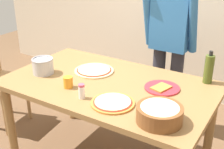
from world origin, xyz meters
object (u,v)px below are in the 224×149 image
(dining_table, at_px, (109,93))
(salt_shaker, at_px, (82,91))
(olive_oil_bottle, at_px, (209,69))
(cup_orange, at_px, (68,82))
(pizza_cooked_on_tray, at_px, (113,102))
(pizza_raw_on_board, at_px, (94,70))
(popcorn_bowl, at_px, (160,113))
(steel_pot, at_px, (43,66))
(person_cook, at_px, (170,39))
(plate_with_slice, at_px, (162,88))

(dining_table, relative_size, salt_shaker, 15.09)
(olive_oil_bottle, xyz_separation_m, cup_orange, (-0.85, -0.63, -0.07))
(pizza_cooked_on_tray, relative_size, cup_orange, 3.49)
(pizza_raw_on_board, height_order, salt_shaker, salt_shaker)
(pizza_raw_on_board, distance_m, cup_orange, 0.35)
(popcorn_bowl, distance_m, salt_shaker, 0.57)
(steel_pot, bearing_deg, person_cook, 50.05)
(dining_table, height_order, olive_oil_bottle, olive_oil_bottle)
(cup_orange, relative_size, salt_shaker, 0.80)
(popcorn_bowl, xyz_separation_m, steel_pot, (-1.10, 0.17, 0.00))
(popcorn_bowl, height_order, steel_pot, steel_pot)
(person_cook, bearing_deg, cup_orange, -112.03)
(pizza_raw_on_board, relative_size, olive_oil_bottle, 1.28)
(dining_table, distance_m, pizza_cooked_on_tray, 0.34)
(pizza_raw_on_board, relative_size, popcorn_bowl, 1.17)
(salt_shaker, bearing_deg, person_cook, 78.82)
(olive_oil_bottle, bearing_deg, person_cook, 142.18)
(pizza_cooked_on_tray, relative_size, salt_shaker, 2.80)
(person_cook, bearing_deg, plate_with_slice, -72.29)
(plate_with_slice, distance_m, steel_pot, 0.98)
(pizza_cooked_on_tray, bearing_deg, olive_oil_bottle, 56.19)
(pizza_raw_on_board, bearing_deg, dining_table, -28.96)
(person_cook, distance_m, plate_with_slice, 0.69)
(steel_pot, distance_m, cup_orange, 0.36)
(popcorn_bowl, distance_m, steel_pot, 1.11)
(plate_with_slice, bearing_deg, salt_shaker, -134.31)
(dining_table, height_order, salt_shaker, salt_shaker)
(pizza_raw_on_board, xyz_separation_m, steel_pot, (-0.33, -0.25, 0.06))
(dining_table, relative_size, steel_pot, 9.22)
(pizza_cooked_on_tray, height_order, popcorn_bowl, popcorn_bowl)
(person_cook, xyz_separation_m, plate_with_slice, (0.20, -0.64, -0.17))
(pizza_raw_on_board, height_order, steel_pot, steel_pot)
(dining_table, distance_m, pizza_raw_on_board, 0.27)
(plate_with_slice, relative_size, steel_pot, 1.50)
(salt_shaker, bearing_deg, steel_pot, 161.29)
(plate_with_slice, relative_size, popcorn_bowl, 0.93)
(person_cook, relative_size, popcorn_bowl, 5.79)
(olive_oil_bottle, bearing_deg, popcorn_bowl, -97.78)
(popcorn_bowl, xyz_separation_m, olive_oil_bottle, (0.10, 0.70, 0.05))
(popcorn_bowl, relative_size, salt_shaker, 2.64)
(olive_oil_bottle, height_order, salt_shaker, olive_oil_bottle)
(plate_with_slice, bearing_deg, steel_pot, -165.47)
(pizza_cooked_on_tray, height_order, olive_oil_bottle, olive_oil_bottle)
(plate_with_slice, xyz_separation_m, popcorn_bowl, (0.16, -0.42, 0.05))
(pizza_cooked_on_tray, bearing_deg, cup_orange, 174.89)
(person_cook, relative_size, pizza_cooked_on_tray, 5.46)
(pizza_cooked_on_tray, xyz_separation_m, salt_shaker, (-0.22, -0.05, 0.04))
(popcorn_bowl, relative_size, steel_pot, 1.61)
(pizza_raw_on_board, bearing_deg, olive_oil_bottle, 17.94)
(steel_pot, bearing_deg, olive_oil_bottle, 23.86)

